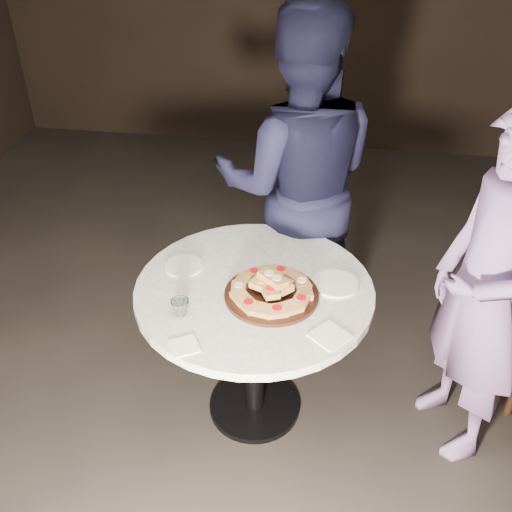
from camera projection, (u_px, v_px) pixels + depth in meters
The scene contains 12 objects.
floor at pixel (262, 418), 2.93m from camera, with size 7.00×7.00×0.00m, color black.
table at pixel (254, 312), 2.62m from camera, with size 1.36×1.36×0.80m.
serving_board at pixel (272, 295), 2.47m from camera, with size 0.41×0.41×0.02m, color black.
focaccia_pile at pixel (272, 288), 2.45m from camera, with size 0.37×0.37×0.10m.
plate_left at pixel (184, 266), 2.66m from camera, with size 0.18×0.18×0.01m, color white.
plate_right at pixel (335, 283), 2.54m from camera, with size 0.20×0.20×0.01m, color white.
water_glass at pixel (180, 307), 2.36m from camera, with size 0.08×0.08×0.07m, color silver.
napkin_near at pixel (184, 346), 2.22m from camera, with size 0.11×0.11×0.01m, color white.
napkin_far at pixel (330, 336), 2.27m from camera, with size 0.13×0.13×0.01m, color white.
chair_far at pixel (307, 209), 3.75m from camera, with size 0.51×0.52×0.82m.
diner_navy at pixel (297, 183), 3.05m from camera, with size 0.91×0.71×1.88m, color black.
diner_teal at pixel (486, 297), 2.40m from camera, with size 0.62×0.41×1.69m, color slate.
Camera 1 is at (0.27, -1.92, 2.35)m, focal length 40.00 mm.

